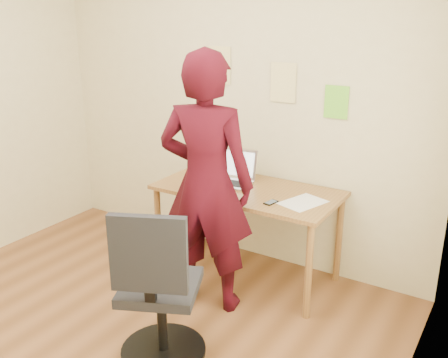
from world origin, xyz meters
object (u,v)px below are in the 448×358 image
Objects in this scene: desk at (247,199)px; office_chair at (158,298)px; phone at (271,202)px; person at (206,184)px; laptop at (232,176)px.

office_chair reaches higher than desk.
desk is 1.38× the size of office_chair.
phone is 0.06× the size of person.
office_chair is at bearing 86.21° from person.
person reaches higher than desk.
person is at bearing -125.93° from phone.
person reaches higher than office_chair.
phone is 1.08m from office_chair.
laptop is 1.33m from office_chair.
person is (-0.12, 0.70, 0.48)m from office_chair.
desk is 0.24m from laptop.
phone is 0.49m from person.
desk is 11.92× the size of phone.
office_chair is at bearing -86.60° from desk.
laptop is 0.37× the size of office_chair.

